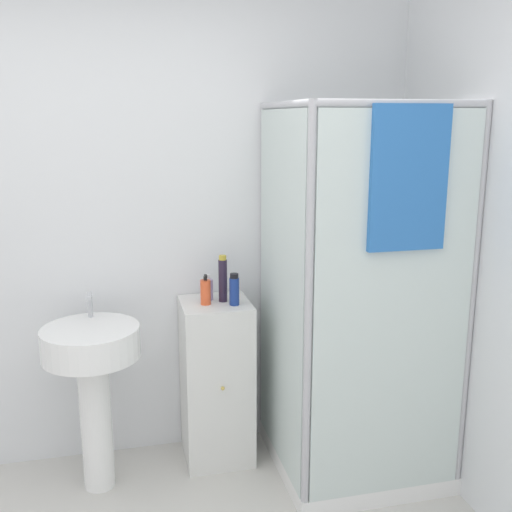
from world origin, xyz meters
TOP-DOWN VIEW (x-y plane):
  - wall_back at (0.00, 1.70)m, footprint 6.40×0.06m
  - shower_enclosure at (1.20, 1.17)m, footprint 0.83×0.86m
  - vanity_cabinet at (0.55, 1.48)m, footprint 0.36×0.38m
  - sink at (-0.09, 1.35)m, footprint 0.47×0.47m
  - soap_dispenser at (0.50, 1.46)m, footprint 0.05×0.06m
  - shampoo_bottle_tall_black at (0.59, 1.49)m, footprint 0.05×0.05m
  - shampoo_bottle_blue at (0.64, 1.42)m, footprint 0.05×0.05m
  - lotion_bottle_white at (0.52, 1.53)m, footprint 0.05×0.05m

SIDE VIEW (x-z plane):
  - vanity_cabinet at x=0.55m, z-range 0.00..0.90m
  - shower_enclosure at x=1.20m, z-range -0.41..1.51m
  - sink at x=-0.09m, z-range 0.14..1.13m
  - lotion_bottle_white at x=0.52m, z-range 0.88..1.03m
  - soap_dispenser at x=0.50m, z-range 0.88..1.05m
  - shampoo_bottle_blue at x=0.64m, z-range 0.89..1.06m
  - shampoo_bottle_tall_black at x=0.59m, z-range 0.89..1.14m
  - wall_back at x=0.00m, z-range 0.00..2.50m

